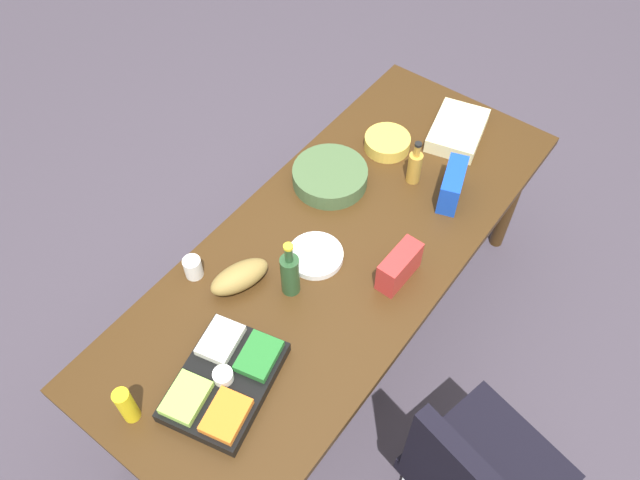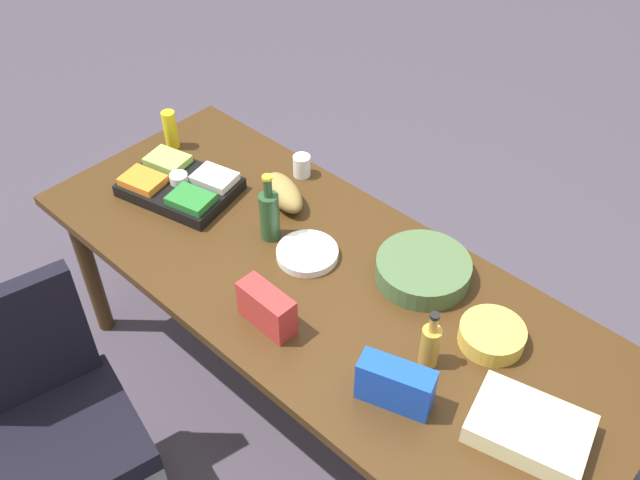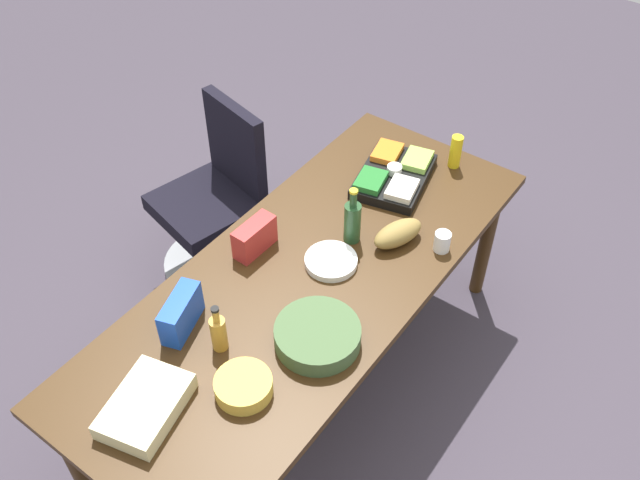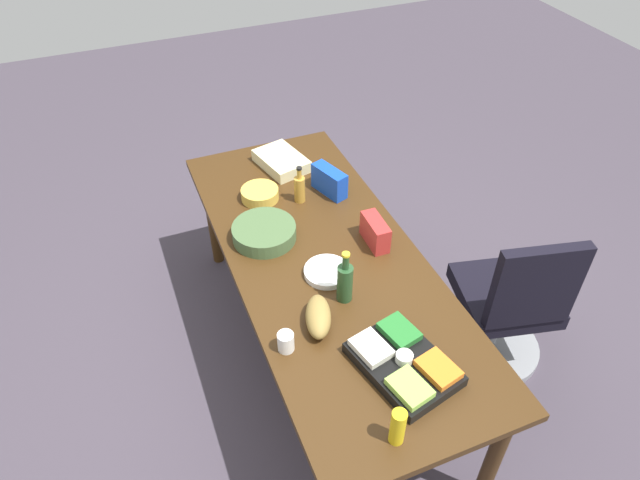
{
  "view_description": "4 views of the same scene",
  "coord_description": "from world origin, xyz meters",
  "px_view_note": "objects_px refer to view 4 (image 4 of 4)",
  "views": [
    {
      "loc": [
        -1.25,
        -0.85,
        2.79
      ],
      "look_at": [
        -0.05,
        0.06,
        0.81
      ],
      "focal_mm": 35.15,
      "sensor_mm": 36.0,
      "label": 1
    },
    {
      "loc": [
        1.14,
        -1.24,
        2.5
      ],
      "look_at": [
        -0.06,
        0.05,
        0.87
      ],
      "focal_mm": 39.33,
      "sensor_mm": 36.0,
      "label": 2
    },
    {
      "loc": [
        1.55,
        1.19,
        2.87
      ],
      "look_at": [
        -0.15,
        -0.05,
        0.83
      ],
      "focal_mm": 39.3,
      "sensor_mm": 36.0,
      "label": 3
    },
    {
      "loc": [
        -1.89,
        0.79,
        2.69
      ],
      "look_at": [
        0.06,
        0.01,
        0.85
      ],
      "focal_mm": 32.16,
      "sensor_mm": 36.0,
      "label": 4
    }
  ],
  "objects_px": {
    "bread_loaf": "(318,317)",
    "dressing_bottle": "(300,188)",
    "mustard_bottle": "(398,427)",
    "paper_plate_stack": "(327,272)",
    "conference_table": "(325,270)",
    "paper_cup": "(286,342)",
    "chip_bowl": "(260,194)",
    "veggie_tray": "(404,362)",
    "chip_bag_red": "(375,232)",
    "chip_bag_blue": "(329,181)",
    "wine_bottle": "(345,282)",
    "sheet_cake": "(281,161)",
    "salad_bowl": "(264,232)",
    "office_chair": "(506,311)"
  },
  "relations": [
    {
      "from": "bread_loaf",
      "to": "dressing_bottle",
      "type": "relative_size",
      "value": 1.1
    },
    {
      "from": "chip_bowl",
      "to": "dressing_bottle",
      "type": "distance_m",
      "value": 0.23
    },
    {
      "from": "office_chair",
      "to": "sheet_cake",
      "type": "xyz_separation_m",
      "value": [
        1.21,
        0.83,
        0.42
      ]
    },
    {
      "from": "veggie_tray",
      "to": "sheet_cake",
      "type": "distance_m",
      "value": 1.56
    },
    {
      "from": "paper_cup",
      "to": "bread_loaf",
      "type": "relative_size",
      "value": 0.38
    },
    {
      "from": "dressing_bottle",
      "to": "paper_cup",
      "type": "bearing_deg",
      "value": 156.21
    },
    {
      "from": "paper_plate_stack",
      "to": "mustard_bottle",
      "type": "relative_size",
      "value": 1.3
    },
    {
      "from": "paper_plate_stack",
      "to": "sheet_cake",
      "type": "xyz_separation_m",
      "value": [
        0.95,
        -0.1,
        0.02
      ]
    },
    {
      "from": "veggie_tray",
      "to": "dressing_bottle",
      "type": "xyz_separation_m",
      "value": [
        1.2,
        -0.01,
        0.05
      ]
    },
    {
      "from": "chip_bag_red",
      "to": "dressing_bottle",
      "type": "distance_m",
      "value": 0.52
    },
    {
      "from": "chip_bag_red",
      "to": "conference_table",
      "type": "bearing_deg",
      "value": 93.09
    },
    {
      "from": "sheet_cake",
      "to": "bread_loaf",
      "type": "height_order",
      "value": "bread_loaf"
    },
    {
      "from": "salad_bowl",
      "to": "chip_bag_blue",
      "type": "bearing_deg",
      "value": -62.26
    },
    {
      "from": "mustard_bottle",
      "to": "veggie_tray",
      "type": "distance_m",
      "value": 0.32
    },
    {
      "from": "paper_plate_stack",
      "to": "sheet_cake",
      "type": "height_order",
      "value": "sheet_cake"
    },
    {
      "from": "mustard_bottle",
      "to": "bread_loaf",
      "type": "xyz_separation_m",
      "value": [
        0.61,
        0.06,
        -0.03
      ]
    },
    {
      "from": "salad_bowl",
      "to": "sheet_cake",
      "type": "relative_size",
      "value": 1.01
    },
    {
      "from": "chip_bag_blue",
      "to": "bread_loaf",
      "type": "xyz_separation_m",
      "value": [
        -0.87,
        0.42,
        -0.02
      ]
    },
    {
      "from": "salad_bowl",
      "to": "mustard_bottle",
      "type": "bearing_deg",
      "value": -175.46
    },
    {
      "from": "chip_bag_blue",
      "to": "wine_bottle",
      "type": "distance_m",
      "value": 0.81
    },
    {
      "from": "mustard_bottle",
      "to": "chip_bowl",
      "type": "relative_size",
      "value": 0.82
    },
    {
      "from": "salad_bowl",
      "to": "dressing_bottle",
      "type": "height_order",
      "value": "dressing_bottle"
    },
    {
      "from": "salad_bowl",
      "to": "dressing_bottle",
      "type": "distance_m",
      "value": 0.36
    },
    {
      "from": "chip_bag_red",
      "to": "mustard_bottle",
      "type": "bearing_deg",
      "value": 158.0
    },
    {
      "from": "paper_plate_stack",
      "to": "conference_table",
      "type": "bearing_deg",
      "value": -19.09
    },
    {
      "from": "veggie_tray",
      "to": "dressing_bottle",
      "type": "distance_m",
      "value": 1.2
    },
    {
      "from": "paper_plate_stack",
      "to": "dressing_bottle",
      "type": "xyz_separation_m",
      "value": [
        0.59,
        -0.08,
        0.07
      ]
    },
    {
      "from": "conference_table",
      "to": "chip_bag_red",
      "type": "height_order",
      "value": "chip_bag_red"
    },
    {
      "from": "salad_bowl",
      "to": "sheet_cake",
      "type": "distance_m",
      "value": 0.66
    },
    {
      "from": "bread_loaf",
      "to": "dressing_bottle",
      "type": "xyz_separation_m",
      "value": [
        0.86,
        -0.24,
        0.03
      ]
    },
    {
      "from": "paper_plate_stack",
      "to": "salad_bowl",
      "type": "xyz_separation_m",
      "value": [
        0.36,
        0.19,
        0.02
      ]
    },
    {
      "from": "conference_table",
      "to": "mustard_bottle",
      "type": "bearing_deg",
      "value": 172.37
    },
    {
      "from": "salad_bowl",
      "to": "chip_bowl",
      "type": "distance_m",
      "value": 0.34
    },
    {
      "from": "wine_bottle",
      "to": "chip_bag_red",
      "type": "relative_size",
      "value": 1.37
    },
    {
      "from": "paper_plate_stack",
      "to": "bread_loaf",
      "type": "height_order",
      "value": "bread_loaf"
    },
    {
      "from": "salad_bowl",
      "to": "sheet_cake",
      "type": "bearing_deg",
      "value": -26.75
    },
    {
      "from": "veggie_tray",
      "to": "sheet_cake",
      "type": "bearing_deg",
      "value": -0.88
    },
    {
      "from": "chip_bag_blue",
      "to": "chip_bowl",
      "type": "distance_m",
      "value": 0.39
    },
    {
      "from": "office_chair",
      "to": "paper_plate_stack",
      "type": "relative_size",
      "value": 4.46
    },
    {
      "from": "paper_cup",
      "to": "dressing_bottle",
      "type": "distance_m",
      "value": 1.02
    },
    {
      "from": "conference_table",
      "to": "veggie_tray",
      "type": "bearing_deg",
      "value": -176.75
    },
    {
      "from": "paper_plate_stack",
      "to": "chip_bag_red",
      "type": "bearing_deg",
      "value": -68.91
    },
    {
      "from": "veggie_tray",
      "to": "bread_loaf",
      "type": "xyz_separation_m",
      "value": [
        0.34,
        0.23,
        0.01
      ]
    },
    {
      "from": "paper_plate_stack",
      "to": "wine_bottle",
      "type": "xyz_separation_m",
      "value": [
        -0.17,
        -0.01,
        0.09
      ]
    },
    {
      "from": "conference_table",
      "to": "paper_cup",
      "type": "relative_size",
      "value": 24.84
    },
    {
      "from": "paper_plate_stack",
      "to": "mustard_bottle",
      "type": "bearing_deg",
      "value": 173.78
    },
    {
      "from": "mustard_bottle",
      "to": "sheet_cake",
      "type": "xyz_separation_m",
      "value": [
        1.83,
        -0.2,
        -0.05
      ]
    },
    {
      "from": "conference_table",
      "to": "veggie_tray",
      "type": "relative_size",
      "value": 4.68
    },
    {
      "from": "veggie_tray",
      "to": "bread_loaf",
      "type": "relative_size",
      "value": 1.99
    },
    {
      "from": "mustard_bottle",
      "to": "bread_loaf",
      "type": "bearing_deg",
      "value": 5.42
    }
  ]
}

